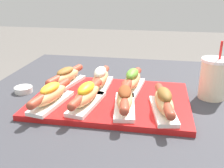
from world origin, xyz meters
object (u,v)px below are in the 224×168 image
(hot_dog_0, at_px, (51,95))
(hot_dog_1, at_px, (86,95))
(hot_dog_6, at_px, (132,81))
(hot_dog_4, at_px, (66,77))
(drink_cup, at_px, (213,79))
(hot_dog_2, at_px, (125,98))
(hot_dog_3, at_px, (164,102))
(sauce_bowl, at_px, (24,89))
(serving_tray, at_px, (111,100))
(hot_dog_5, at_px, (100,79))

(hot_dog_0, xyz_separation_m, hot_dog_1, (0.11, 0.01, 0.00))
(hot_dog_6, bearing_deg, hot_dog_4, 178.98)
(hot_dog_0, bearing_deg, hot_dog_4, 94.06)
(hot_dog_1, distance_m, hot_dog_6, 0.20)
(drink_cup, bearing_deg, hot_dog_2, -148.51)
(hot_dog_3, xyz_separation_m, hot_dog_6, (-0.11, 0.16, 0.00))
(hot_dog_4, distance_m, hot_dog_6, 0.25)
(hot_dog_0, bearing_deg, hot_dog_1, 7.17)
(sauce_bowl, bearing_deg, hot_dog_4, 20.67)
(drink_cup, bearing_deg, hot_dog_3, -132.69)
(serving_tray, height_order, hot_dog_0, hot_dog_0)
(drink_cup, bearing_deg, sauce_bowl, -174.05)
(hot_dog_0, height_order, hot_dog_4, hot_dog_0)
(hot_dog_2, bearing_deg, hot_dog_5, 125.72)
(hot_dog_2, bearing_deg, hot_dog_1, -179.95)
(hot_dog_2, bearing_deg, hot_dog_3, -3.45)
(hot_dog_0, xyz_separation_m, sauce_bowl, (-0.16, 0.12, -0.04))
(hot_dog_5, bearing_deg, hot_dog_1, -93.35)
(serving_tray, relative_size, hot_dog_0, 2.29)
(hot_dog_0, distance_m, drink_cup, 0.55)
(serving_tray, distance_m, drink_cup, 0.36)
(hot_dog_2, height_order, hot_dog_5, hot_dog_5)
(serving_tray, distance_m, hot_dog_3, 0.20)
(hot_dog_5, distance_m, drink_cup, 0.39)
(hot_dog_1, height_order, hot_dog_5, hot_dog_5)
(hot_dog_6, bearing_deg, drink_cup, 3.99)
(hot_dog_3, relative_size, hot_dog_6, 0.99)
(serving_tray, height_order, hot_dog_6, hot_dog_6)
(hot_dog_0, relative_size, hot_dog_3, 1.00)
(hot_dog_0, distance_m, hot_dog_6, 0.29)
(hot_dog_0, distance_m, hot_dog_2, 0.23)
(hot_dog_6, bearing_deg, sauce_bowl, -172.70)
(serving_tray, relative_size, hot_dog_3, 2.28)
(hot_dog_1, xyz_separation_m, drink_cup, (0.40, 0.17, 0.02))
(hot_dog_4, bearing_deg, sauce_bowl, -159.33)
(serving_tray, bearing_deg, hot_dog_3, -25.44)
(hot_dog_4, height_order, hot_dog_6, hot_dog_6)
(sauce_bowl, bearing_deg, hot_dog_6, 7.30)
(hot_dog_5, distance_m, sauce_bowl, 0.29)
(hot_dog_2, xyz_separation_m, sauce_bowl, (-0.39, 0.10, -0.04))
(serving_tray, xyz_separation_m, hot_dog_4, (-0.19, 0.08, 0.04))
(hot_dog_4, height_order, hot_dog_5, hot_dog_5)
(hot_dog_1, xyz_separation_m, hot_dog_4, (-0.12, 0.16, -0.00))
(hot_dog_2, bearing_deg, hot_dog_4, 146.98)
(hot_dog_5, bearing_deg, hot_dog_2, -54.28)
(hot_dog_0, bearing_deg, hot_dog_5, 54.35)
(serving_tray, xyz_separation_m, hot_dog_0, (-0.18, -0.09, 0.04))
(hot_dog_4, xyz_separation_m, sauce_bowl, (-0.15, -0.06, -0.04))
(sauce_bowl, bearing_deg, hot_dog_0, -36.50)
(hot_dog_5, bearing_deg, hot_dog_4, 178.14)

